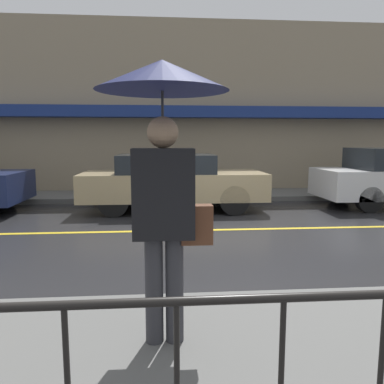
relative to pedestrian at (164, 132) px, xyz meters
name	(u,v)px	position (x,y,z in m)	size (l,w,h in m)	color
ground_plane	(229,230)	(1.27, 4.21, -1.77)	(80.00, 80.00, 0.00)	#262628
sidewalk_near	(344,370)	(1.27, -0.39, -1.70)	(28.00, 2.61, 0.14)	#60605E
sidewalk_far	(204,195)	(1.27, 8.41, -1.70)	(28.00, 1.83, 0.14)	#60605E
lane_marking	(229,230)	(1.27, 4.21, -1.76)	(25.20, 0.12, 0.01)	gold
building_storefront	(201,109)	(1.27, 9.45, 0.96)	(28.00, 0.85, 5.47)	gray
pedestrian	(164,132)	(0.00, 0.00, 0.00)	(0.97, 0.97, 2.14)	#333338
car_tan	(172,181)	(0.23, 6.43, -1.04)	(4.44, 1.77, 1.38)	tan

